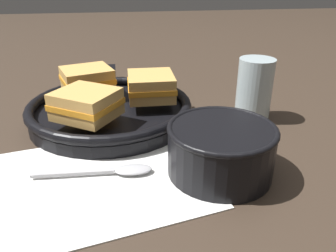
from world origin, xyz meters
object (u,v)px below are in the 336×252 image
object	(u,v)px
skillet	(111,110)
drinking_glass	(254,90)
spoon	(117,170)
soup_bowl	(221,147)
sandwich_far_left	(151,86)
sandwich_near_left	(87,79)
sandwich_near_right	(86,104)

from	to	relation	value
skillet	drinking_glass	world-z (taller)	drinking_glass
skillet	drinking_glass	size ratio (longest dim) A/B	3.73
drinking_glass	spoon	bearing A→B (deg)	-148.95
soup_bowl	skillet	world-z (taller)	soup_bowl
sandwich_far_left	drinking_glass	size ratio (longest dim) A/B	0.83
sandwich_far_left	spoon	bearing A→B (deg)	-110.04
soup_bowl	sandwich_far_left	bearing A→B (deg)	109.18
drinking_glass	skillet	bearing A→B (deg)	172.67
soup_bowl	sandwich_near_left	size ratio (longest dim) A/B	1.28
sandwich_near_left	sandwich_near_right	world-z (taller)	same
soup_bowl	sandwich_near_left	world-z (taller)	sandwich_near_left
soup_bowl	sandwich_near_left	bearing A→B (deg)	125.64
sandwich_near_left	sandwich_far_left	size ratio (longest dim) A/B	1.20
sandwich_far_left	drinking_glass	distance (m)	0.20
sandwich_near_right	sandwich_far_left	bearing A→B (deg)	33.11
soup_bowl	sandwich_near_left	distance (m)	0.34
skillet	sandwich_near_right	world-z (taller)	sandwich_near_right
sandwich_near_left	skillet	bearing A→B (deg)	-56.03
spoon	drinking_glass	bearing A→B (deg)	34.02
soup_bowl	drinking_glass	xyz separation A→B (m)	(0.12, 0.18, 0.02)
sandwich_near_right	skillet	bearing A→B (deg)	63.78
spoon	sandwich_far_left	size ratio (longest dim) A/B	1.72
sandwich_far_left	drinking_glass	xyz separation A→B (m)	(0.20, -0.04, -0.01)
sandwich_near_right	sandwich_near_left	bearing A→B (deg)	93.11
spoon	drinking_glass	world-z (taller)	drinking_glass
skillet	sandwich_far_left	size ratio (longest dim) A/B	4.49
sandwich_near_right	soup_bowl	bearing A→B (deg)	-35.85
soup_bowl	drinking_glass	size ratio (longest dim) A/B	1.28
sandwich_near_right	spoon	bearing A→B (deg)	-70.04
drinking_glass	soup_bowl	bearing A→B (deg)	-124.19
spoon	sandwich_near_right	distance (m)	0.14
skillet	sandwich_far_left	xyz separation A→B (m)	(0.08, 0.00, 0.04)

